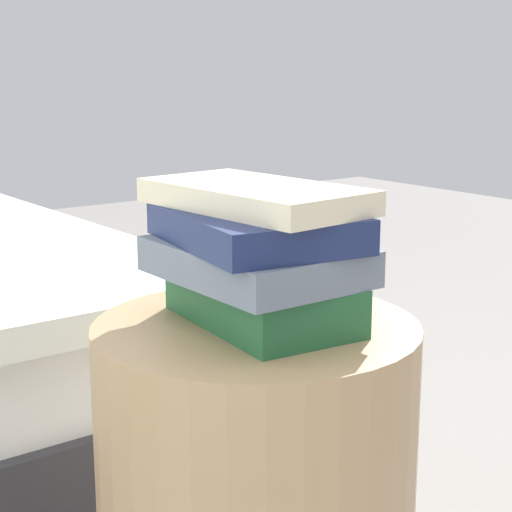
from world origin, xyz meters
The scene contains 4 objects.
book_forest centered at (0.00, -0.01, 0.58)m, with size 0.25×0.15×0.06m, color #1E512D.
book_slate centered at (0.00, 0.00, 0.63)m, with size 0.26×0.19×0.04m, color slate.
book_navy centered at (0.00, 0.00, 0.67)m, with size 0.25×0.19×0.04m, color #19234C.
book_cream centered at (0.01, -0.01, 0.71)m, with size 0.29×0.15×0.03m, color beige.
Camera 1 is at (-0.82, 0.61, 0.87)m, focal length 59.57 mm.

